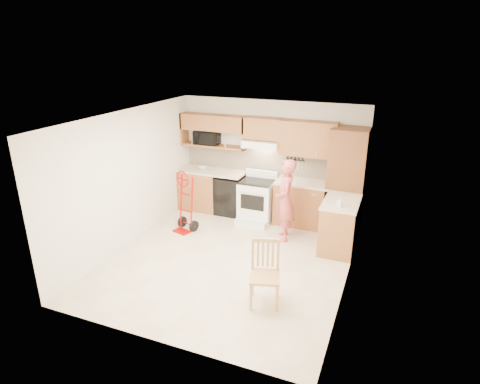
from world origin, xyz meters
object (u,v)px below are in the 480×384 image
Objects in this scene: microwave at (207,137)px; person at (285,200)px; range at (256,198)px; hand_truck at (184,204)px; dining_chair at (265,275)px.

person is (2.07, -0.94, -0.84)m from microwave.
hand_truck is (-1.18, -0.99, 0.05)m from range.
microwave is 0.34× the size of person.
microwave is at bearing -131.91° from person.
microwave is at bearing 111.15° from hand_truck.
person reaches higher than range.
microwave is 4.04m from dining_chair.
range is at bearing -144.32° from person.
microwave reaches higher than range.
person is at bearing 81.49° from dining_chair.
range is at bearing 95.21° from dining_chair.
dining_chair is (2.38, -3.05, -1.17)m from microwave.
hand_truck reaches higher than dining_chair.
hand_truck is at bearing -95.94° from person.
person is 1.67× the size of dining_chair.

